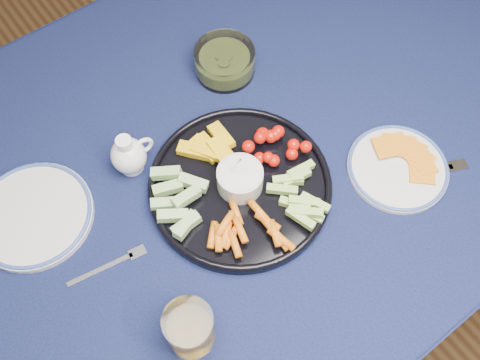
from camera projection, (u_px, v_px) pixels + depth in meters
dining_table at (227, 170)px, 1.17m from camera, size 1.67×1.07×0.75m
crudite_platter at (239, 184)px, 1.03m from camera, size 0.36×0.36×0.11m
creamer_pitcher at (129, 155)px, 1.04m from camera, size 0.09×0.07×0.10m
pickle_bowl at (225, 62)px, 1.17m from camera, size 0.13×0.13×0.06m
cheese_plate at (398, 167)px, 1.06m from camera, size 0.20×0.20×0.02m
juice_tumbler at (190, 329)px, 0.88m from camera, size 0.08×0.08×0.10m
fork_left at (114, 264)px, 0.98m from camera, size 0.15×0.04×0.00m
fork_right at (431, 172)px, 1.07m from camera, size 0.18×0.09×0.00m
side_plate_extra at (33, 215)px, 1.01m from camera, size 0.23×0.23×0.02m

